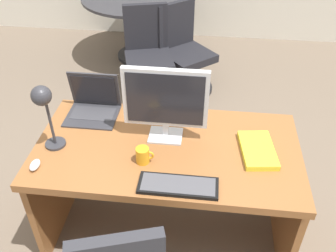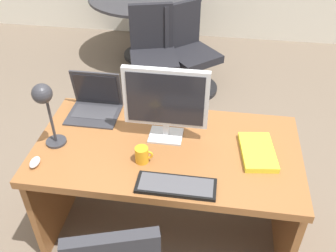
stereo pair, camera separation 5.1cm
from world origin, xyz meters
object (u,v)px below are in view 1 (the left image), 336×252
object	(u,v)px
book	(258,150)
monitor	(165,100)
desk	(168,166)
meeting_chair_near	(184,57)
mouse	(35,165)
coffee_mug	(143,155)
laptop	(94,101)
meeting_table	(139,11)
keyboard	(178,186)
desk_lamp	(44,104)
meeting_chair_far	(148,62)

from	to	relation	value
book	monitor	bearing A→B (deg)	171.56
desk	meeting_chair_near	world-z (taller)	meeting_chair_near
monitor	mouse	distance (m)	0.80
coffee_mug	laptop	bearing A→B (deg)	131.85
meeting_table	monitor	bearing A→B (deg)	-75.97
meeting_table	keyboard	bearing A→B (deg)	-75.69
monitor	keyboard	world-z (taller)	monitor
keyboard	desk_lamp	xyz separation A→B (m)	(-0.75, 0.23, 0.30)
laptop	desk_lamp	xyz separation A→B (m)	(-0.14, -0.39, 0.23)
meeting_chair_near	meeting_chair_far	bearing A→B (deg)	-151.31
mouse	book	xyz separation A→B (m)	(1.22, 0.27, -0.00)
desk	meeting_table	size ratio (longest dim) A/B	1.19
monitor	coffee_mug	xyz separation A→B (m)	(-0.10, -0.24, -0.21)
desk	meeting_table	bearing A→B (deg)	104.21
meeting_chair_near	meeting_chair_far	distance (m)	0.40
laptop	coffee_mug	bearing A→B (deg)	-48.15
mouse	meeting_chair_far	distance (m)	2.05
keyboard	desk_lamp	size ratio (longest dim) A/B	0.99
desk	meeting_chair_far	world-z (taller)	meeting_chair_far
mouse	meeting_chair_near	distance (m)	2.31
laptop	desk_lamp	distance (m)	0.47
meeting_table	desk_lamp	bearing A→B (deg)	-90.30
keyboard	monitor	bearing A→B (deg)	105.99
book	coffee_mug	distance (m)	0.66
mouse	coffee_mug	world-z (taller)	coffee_mug
desk_lamp	coffee_mug	world-z (taller)	desk_lamp
monitor	mouse	size ratio (longest dim) A/B	5.45
desk	desk_lamp	bearing A→B (deg)	-168.93
laptop	meeting_chair_far	size ratio (longest dim) A/B	0.35
coffee_mug	book	bearing A→B (deg)	13.63
coffee_mug	meeting_table	bearing A→B (deg)	100.92
book	meeting_chair_near	bearing A→B (deg)	106.83
desk	desk_lamp	distance (m)	0.84
desk_lamp	book	distance (m)	1.22
desk	mouse	distance (m)	0.79
desk_lamp	meeting_chair_far	world-z (taller)	desk_lamp
desk	laptop	size ratio (longest dim) A/B	4.76
monitor	book	xyz separation A→B (m)	(0.54, -0.08, -0.25)
desk	meeting_table	distance (m)	2.61
book	coffee_mug	bearing A→B (deg)	-166.37
monitor	laptop	bearing A→B (deg)	156.82
meeting_chair_far	meeting_table	bearing A→B (deg)	105.74
book	keyboard	bearing A→B (deg)	-142.79
mouse	meeting_chair_near	size ratio (longest dim) A/B	0.10
meeting_table	meeting_chair_near	distance (m)	0.92
laptop	desk_lamp	size ratio (longest dim) A/B	0.78
mouse	meeting_table	distance (m)	2.85
keyboard	mouse	bearing A→B (deg)	176.27
keyboard	meeting_chair_near	size ratio (longest dim) A/B	0.46
laptop	meeting_chair_near	size ratio (longest dim) A/B	0.36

